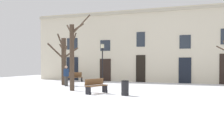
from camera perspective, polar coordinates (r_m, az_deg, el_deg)
The scene contains 9 objects.
ground_plane at distance 17.13m, azimuth -2.41°, elevation -4.73°, with size 37.00×37.00×0.00m, color white.
building_facade at distance 26.57m, azimuth 6.40°, elevation 5.14°, with size 23.12×0.60×6.98m.
tree_near_facade at distance 18.50m, azimuth -8.22°, elevation 3.24°, with size 2.17×1.44×4.96m.
tree_center at distance 23.11m, azimuth -10.03°, elevation 2.18°, with size 2.06×1.74×4.34m.
streetlamp at distance 25.22m, azimuth -2.01°, elevation 2.37°, with size 0.30×0.30×3.63m.
litter_bin at distance 15.63m, azimuth 2.72°, elevation -3.76°, with size 0.45×0.45×0.86m.
bench_near_lamp at distance 16.68m, azimuth -3.33°, elevation -3.29°, with size 0.94×1.68×0.90m.
bench_by_litter_bin at distance 26.81m, azimuth -8.00°, elevation -1.46°, with size 1.62×1.47×0.93m.
person_near_bench at distance 22.05m, azimuth -9.49°, elevation -1.00°, with size 0.31×0.43×1.63m.
Camera 1 is at (6.88, -15.57, 1.89)m, focal length 44.01 mm.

